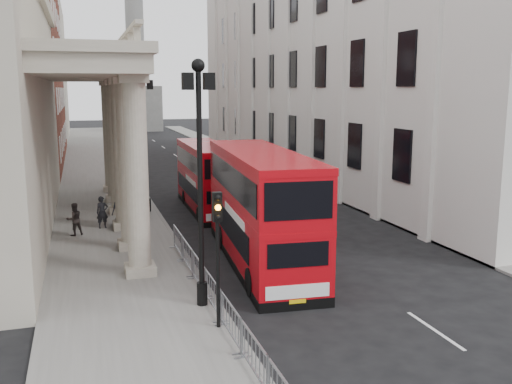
% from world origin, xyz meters
% --- Properties ---
extents(ground, '(260.00, 260.00, 0.00)m').
position_xyz_m(ground, '(0.00, 0.00, 0.00)').
color(ground, black).
rests_on(ground, ground).
extents(sidewalk_west, '(6.00, 140.00, 0.12)m').
position_xyz_m(sidewalk_west, '(-3.00, 30.00, 0.06)').
color(sidewalk_west, slate).
rests_on(sidewalk_west, ground).
extents(sidewalk_east, '(3.00, 140.00, 0.12)m').
position_xyz_m(sidewalk_east, '(13.50, 30.00, 0.06)').
color(sidewalk_east, slate).
rests_on(sidewalk_east, ground).
extents(kerb, '(0.20, 140.00, 0.14)m').
position_xyz_m(kerb, '(-0.05, 30.00, 0.07)').
color(kerb, slate).
rests_on(kerb, ground).
extents(brick_building, '(9.00, 32.00, 22.00)m').
position_xyz_m(brick_building, '(-10.50, 48.00, 11.00)').
color(brick_building, maroon).
rests_on(brick_building, ground).
extents(west_building_far, '(9.00, 30.00, 20.00)m').
position_xyz_m(west_building_far, '(-10.50, 80.00, 10.00)').
color(west_building_far, '#9C9483').
rests_on(west_building_far, ground).
extents(east_building, '(8.00, 55.00, 25.00)m').
position_xyz_m(east_building, '(16.00, 32.00, 12.50)').
color(east_building, beige).
rests_on(east_building, ground).
extents(monument_column, '(8.00, 8.00, 54.20)m').
position_xyz_m(monument_column, '(6.00, 92.00, 15.98)').
color(monument_column, '#60605E').
rests_on(monument_column, ground).
extents(lamp_post_south, '(1.05, 0.44, 8.32)m').
position_xyz_m(lamp_post_south, '(-0.60, 4.00, 4.91)').
color(lamp_post_south, black).
rests_on(lamp_post_south, sidewalk_west).
extents(lamp_post_mid, '(1.05, 0.44, 8.32)m').
position_xyz_m(lamp_post_mid, '(-0.60, 20.00, 4.91)').
color(lamp_post_mid, black).
rests_on(lamp_post_mid, sidewalk_west).
extents(lamp_post_north, '(1.05, 0.44, 8.32)m').
position_xyz_m(lamp_post_north, '(-0.60, 36.00, 4.91)').
color(lamp_post_north, black).
rests_on(lamp_post_north, sidewalk_west).
extents(traffic_light, '(0.28, 0.33, 4.30)m').
position_xyz_m(traffic_light, '(-0.50, 1.98, 3.11)').
color(traffic_light, black).
rests_on(traffic_light, sidewalk_west).
extents(crowd_barriers, '(0.50, 18.75, 1.10)m').
position_xyz_m(crowd_barriers, '(-0.35, 2.23, 0.67)').
color(crowd_barriers, gray).
rests_on(crowd_barriers, sidewalk_west).
extents(bus_near, '(3.64, 11.51, 4.89)m').
position_xyz_m(bus_near, '(2.91, 8.37, 2.55)').
color(bus_near, '#B40810').
rests_on(bus_near, ground).
extents(bus_far, '(2.55, 9.59, 4.12)m').
position_xyz_m(bus_far, '(3.05, 19.93, 2.15)').
color(bus_far, '#AD0810').
rests_on(bus_far, ground).
extents(pedestrian_a, '(0.70, 0.53, 1.72)m').
position_xyz_m(pedestrian_a, '(-3.42, 16.44, 0.98)').
color(pedestrian_a, black).
rests_on(pedestrian_a, sidewalk_west).
extents(pedestrian_b, '(0.99, 0.89, 1.68)m').
position_xyz_m(pedestrian_b, '(-4.84, 15.22, 0.96)').
color(pedestrian_b, black).
rests_on(pedestrian_b, sidewalk_west).
extents(pedestrian_c, '(1.05, 0.96, 1.80)m').
position_xyz_m(pedestrian_c, '(-2.48, 16.74, 1.02)').
color(pedestrian_c, black).
rests_on(pedestrian_c, sidewalk_west).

